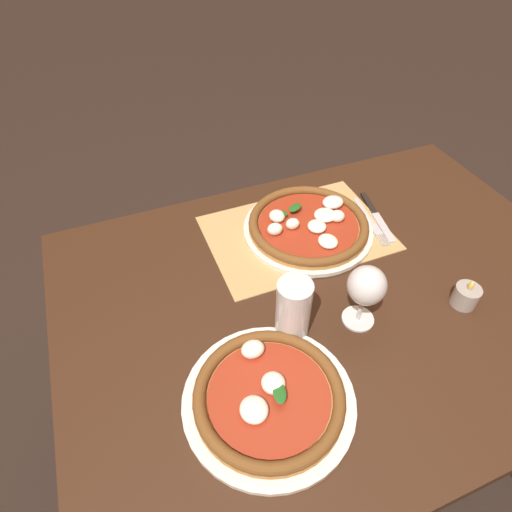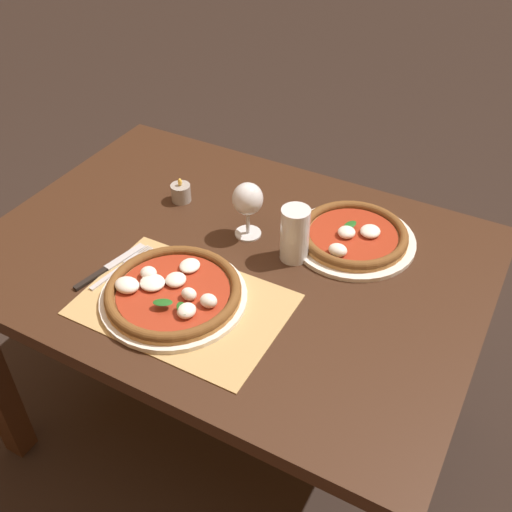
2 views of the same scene
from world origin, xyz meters
TOP-DOWN VIEW (x-y plane):
  - ground_plane at (0.00, 0.00)m, footprint 24.00×24.00m
  - dining_table at (0.00, 0.00)m, footprint 1.26×0.91m
  - paper_placemat at (-0.00, -0.21)m, footprint 0.47×0.32m
  - pizza_near at (-0.03, -0.21)m, footprint 0.34×0.34m
  - pizza_far at (0.26, 0.19)m, footprint 0.32×0.32m
  - wine_glass at (-0.00, 0.09)m, footprint 0.08×0.08m
  - pint_glass at (0.15, 0.06)m, footprint 0.07×0.07m
  - fork at (-0.20, -0.18)m, footprint 0.04×0.20m
  - knife at (-0.23, -0.19)m, footprint 0.06×0.21m
  - votive_candle at (-0.24, 0.14)m, footprint 0.06×0.06m

SIDE VIEW (x-z plane):
  - ground_plane at x=0.00m, z-range 0.00..0.00m
  - dining_table at x=0.00m, z-range 0.27..1.01m
  - paper_placemat at x=0.00m, z-range 0.74..0.74m
  - fork at x=-0.20m, z-range 0.74..0.75m
  - knife at x=-0.23m, z-range 0.74..0.75m
  - pizza_far at x=0.26m, z-range 0.73..0.79m
  - pizza_near at x=-0.03m, z-range 0.74..0.79m
  - votive_candle at x=-0.24m, z-range 0.73..0.80m
  - pint_glass at x=0.15m, z-range 0.74..0.88m
  - wine_glass at x=0.00m, z-range 0.77..0.92m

